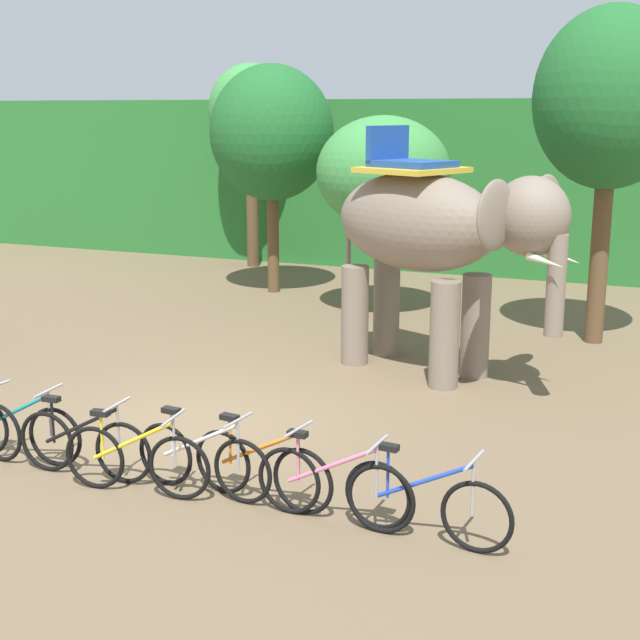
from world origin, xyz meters
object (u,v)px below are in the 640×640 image
at_px(bike_blue, 426,503).
at_px(bike_pink, 333,487).
at_px(tree_center, 272,134).
at_px(bike_teal, 18,429).
at_px(bike_orange, 261,468).
at_px(tree_center_right, 251,114).
at_px(tree_center_left, 611,100).
at_px(elephant, 433,233).
at_px(bike_yellow, 136,460).
at_px(bike_black, 84,444).
at_px(tree_right, 383,173).
at_px(bike_white, 203,460).

bearing_deg(bike_blue, bike_pink, 178.78).
relative_size(tree_center, bike_teal, 2.92).
bearing_deg(bike_orange, tree_center_right, 116.65).
bearing_deg(bike_pink, tree_center_left, 78.31).
distance_m(tree_center_right, tree_center_left, 10.26).
distance_m(bike_pink, bike_blue, 0.95).
relative_size(tree_center_left, bike_pink, 3.35).
height_order(tree_center_right, elephant, tree_center_right).
bearing_deg(bike_yellow, elephant, 72.43).
distance_m(bike_teal, bike_black, 1.01).
height_order(tree_center, tree_right, tree_center).
relative_size(tree_center_left, elephant, 1.37).
xyz_separation_m(tree_right, bike_pink, (2.48, -9.03, -2.43)).
relative_size(tree_right, bike_yellow, 2.30).
xyz_separation_m(elephant, bike_yellow, (-1.73, -5.47, -1.82)).
bearing_deg(tree_center_left, elephant, -126.04).
relative_size(tree_right, bike_black, 2.29).
bearing_deg(tree_center_right, elephant, -48.43).
height_order(tree_center_right, bike_white, tree_center_right).
distance_m(bike_yellow, bike_white, 0.71).
bearing_deg(bike_yellow, bike_blue, 2.47).
distance_m(bike_yellow, bike_pink, 2.20).
bearing_deg(tree_center_right, bike_teal, -75.46).
height_order(tree_right, bike_blue, tree_right).
height_order(tree_right, bike_orange, tree_right).
distance_m(elephant, bike_pink, 5.64).
relative_size(tree_center, tree_right, 1.27).
height_order(tree_center_left, bike_black, tree_center_left).
distance_m(tree_right, bike_yellow, 9.51).
xyz_separation_m(tree_center, elephant, (4.96, -4.91, -1.31)).
relative_size(elephant, bike_teal, 2.45).
relative_size(bike_white, bike_orange, 1.00).
distance_m(tree_right, bike_black, 9.36).
xyz_separation_m(bike_black, bike_white, (1.44, 0.11, 0.00)).
height_order(bike_teal, bike_blue, same).
height_order(tree_center_right, bike_orange, tree_center_right).
bearing_deg(bike_yellow, bike_teal, 171.39).
xyz_separation_m(elephant, bike_white, (-1.08, -5.20, -1.82)).
xyz_separation_m(tree_center_left, bike_black, (-4.71, -8.31, -3.78)).
height_order(tree_center_right, bike_blue, tree_center_right).
relative_size(tree_center, bike_yellow, 2.92).
bearing_deg(bike_teal, bike_white, 0.00).
relative_size(tree_center_right, tree_center_left, 0.90).
bearing_deg(tree_right, bike_black, -93.22).
bearing_deg(bike_white, tree_center_left, 68.32).
xyz_separation_m(tree_center_right, bike_white, (5.82, -12.97, -3.53)).
xyz_separation_m(tree_center_right, bike_black, (4.37, -13.08, -3.53)).
xyz_separation_m(tree_center, tree_right, (2.95, -1.20, -0.69)).
distance_m(elephant, bike_white, 5.61).
relative_size(bike_yellow, bike_white, 1.00).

